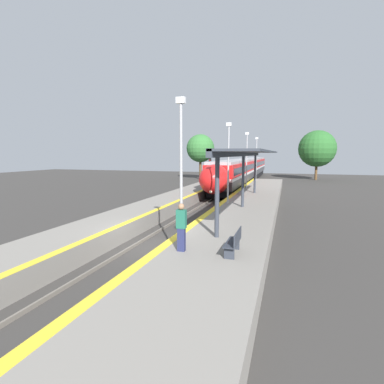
{
  "coord_description": "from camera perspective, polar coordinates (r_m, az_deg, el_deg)",
  "views": [
    {
      "loc": [
        6.32,
        -12.96,
        4.56
      ],
      "look_at": [
        0.54,
        5.19,
        2.12
      ],
      "focal_mm": 28.0,
      "sensor_mm": 36.0,
      "label": 1
    }
  ],
  "objects": [
    {
      "name": "person_waiting",
      "position": [
        11.26,
        -2.04,
        -6.53
      ],
      "size": [
        0.36,
        0.24,
        1.82
      ],
      "color": "navy",
      "rests_on": "platform_right"
    },
    {
      "name": "platform_right",
      "position": [
        13.86,
        5.75,
        -9.97
      ],
      "size": [
        4.16,
        64.0,
        0.92
      ],
      "color": "gray",
      "rests_on": "ground_plane"
    },
    {
      "name": "rail_left",
      "position": [
        15.42,
        -10.54,
        -9.76
      ],
      "size": [
        0.08,
        90.0,
        0.15
      ],
      "primitive_type": "cube",
      "color": "slate",
      "rests_on": "ground_plane"
    },
    {
      "name": "platform_bench",
      "position": [
        11.14,
        8.08,
        -9.36
      ],
      "size": [
        0.44,
        1.51,
        0.89
      ],
      "color": "#2D333D",
      "rests_on": "platform_right"
    },
    {
      "name": "platform_left",
      "position": [
        16.52,
        -17.81,
        -7.45
      ],
      "size": [
        3.03,
        64.0,
        0.92
      ],
      "color": "gray",
      "rests_on": "ground_plane"
    },
    {
      "name": "lamppost_farthest",
      "position": [
        41.8,
        12.16,
        6.68
      ],
      "size": [
        0.36,
        0.2,
        5.84
      ],
      "color": "#9E9EA3",
      "rests_on": "platform_right"
    },
    {
      "name": "lamppost_far",
      "position": [
        31.77,
        10.38,
        6.58
      ],
      "size": [
        0.36,
        0.2,
        5.84
      ],
      "color": "#9E9EA3",
      "rests_on": "platform_right"
    },
    {
      "name": "background_tree_left",
      "position": [
        54.04,
        1.61,
        8.3
      ],
      "size": [
        4.98,
        4.98,
        8.02
      ],
      "color": "brown",
      "rests_on": "ground_plane"
    },
    {
      "name": "railway_signal",
      "position": [
        34.38,
        3.42,
        4.09
      ],
      "size": [
        0.28,
        0.28,
        4.33
      ],
      "color": "#59595E",
      "rests_on": "ground_plane"
    },
    {
      "name": "train",
      "position": [
        47.32,
        9.99,
        4.29
      ],
      "size": [
        2.91,
        43.89,
        3.78
      ],
      "color": "black",
      "rests_on": "ground_plane"
    },
    {
      "name": "background_tree_right",
      "position": [
        56.94,
        22.75,
        7.62
      ],
      "size": [
        6.33,
        6.33,
        8.62
      ],
      "color": "brown",
      "rests_on": "ground_plane"
    },
    {
      "name": "lamppost_mid",
      "position": [
        21.81,
        6.95,
        6.37
      ],
      "size": [
        0.36,
        0.2,
        5.84
      ],
      "color": "#9E9EA3",
      "rests_on": "platform_right"
    },
    {
      "name": "station_canopy",
      "position": [
        20.62,
        11.4,
        7.05
      ],
      "size": [
        2.02,
        18.84,
        3.85
      ],
      "color": "#333842",
      "rests_on": "platform_right"
    },
    {
      "name": "lamppost_near",
      "position": [
        12.04,
        -2.09,
        5.72
      ],
      "size": [
        0.36,
        0.2,
        5.84
      ],
      "color": "#9E9EA3",
      "rests_on": "platform_right"
    },
    {
      "name": "ground_plane",
      "position": [
        15.12,
        -8.08,
        -10.34
      ],
      "size": [
        120.0,
        120.0,
        0.0
      ],
      "primitive_type": "plane",
      "color": "#383533"
    },
    {
      "name": "rail_right",
      "position": [
        14.81,
        -5.54,
        -10.37
      ],
      "size": [
        0.08,
        90.0,
        0.15
      ],
      "primitive_type": "cube",
      "color": "slate",
      "rests_on": "ground_plane"
    }
  ]
}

